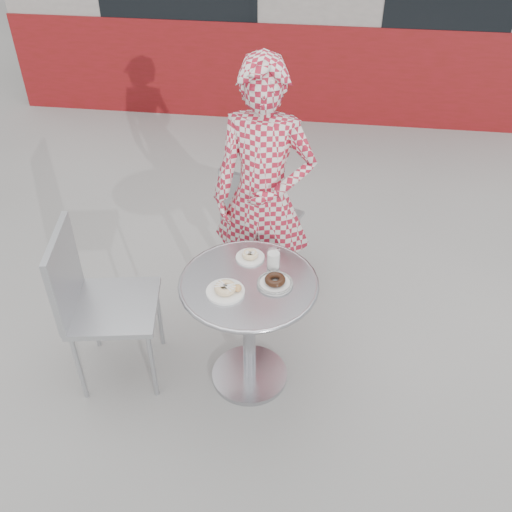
# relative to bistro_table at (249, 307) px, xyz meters

# --- Properties ---
(ground) EXTENTS (60.00, 60.00, 0.00)m
(ground) POSITION_rel_bistro_table_xyz_m (-0.02, -0.02, -0.55)
(ground) COLOR #A3A09B
(ground) RESTS_ON ground
(bistro_table) EXTENTS (0.73, 0.73, 0.74)m
(bistro_table) POSITION_rel_bistro_table_xyz_m (0.00, 0.00, 0.00)
(bistro_table) COLOR silver
(bistro_table) RESTS_ON ground
(chair_far) EXTENTS (0.55, 0.55, 0.88)m
(chair_far) POSITION_rel_bistro_table_xyz_m (-0.05, 0.98, -0.28)
(chair_far) COLOR #ABAEB3
(chair_far) RESTS_ON ground
(chair_left) EXTENTS (0.54, 0.54, 0.98)m
(chair_left) POSITION_rel_bistro_table_xyz_m (-0.75, -0.04, -0.25)
(chair_left) COLOR #ABAEB3
(chair_left) RESTS_ON ground
(seated_person) EXTENTS (0.65, 0.46, 1.67)m
(seated_person) POSITION_rel_bistro_table_xyz_m (-0.00, 0.65, 0.28)
(seated_person) COLOR #A5192E
(seated_person) RESTS_ON ground
(plate_far) EXTENTS (0.16, 0.16, 0.04)m
(plate_far) POSITION_rel_bistro_table_xyz_m (-0.02, 0.20, 0.19)
(plate_far) COLOR white
(plate_far) RESTS_ON bistro_table
(plate_near) EXTENTS (0.19, 0.19, 0.05)m
(plate_near) POSITION_rel_bistro_table_xyz_m (-0.10, -0.10, 0.20)
(plate_near) COLOR white
(plate_near) RESTS_ON bistro_table
(plate_checker) EXTENTS (0.19, 0.19, 0.05)m
(plate_checker) POSITION_rel_bistro_table_xyz_m (0.14, -0.00, 0.19)
(plate_checker) COLOR white
(plate_checker) RESTS_ON bistro_table
(milk_cup) EXTENTS (0.07, 0.07, 0.11)m
(milk_cup) POSITION_rel_bistro_table_xyz_m (0.11, 0.14, 0.23)
(milk_cup) COLOR white
(milk_cup) RESTS_ON bistro_table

